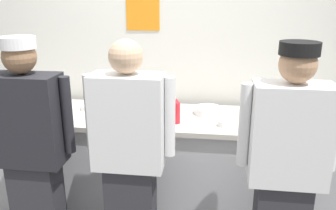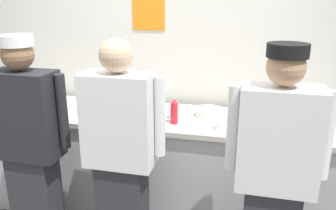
{
  "view_description": "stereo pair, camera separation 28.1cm",
  "coord_description": "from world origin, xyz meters",
  "px_view_note": "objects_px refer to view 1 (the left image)",
  "views": [
    {
      "loc": [
        0.45,
        -2.29,
        1.86
      ],
      "look_at": [
        0.1,
        0.37,
        1.01
      ],
      "focal_mm": 36.78,
      "sensor_mm": 36.0,
      "label": 1
    },
    {
      "loc": [
        0.73,
        -2.24,
        1.86
      ],
      "look_at": [
        0.1,
        0.37,
        1.01
      ],
      "focal_mm": 36.78,
      "sensor_mm": 36.0,
      "label": 2
    }
  ],
  "objects_px": {
    "chef_far_right": "(286,167)",
    "plate_stack_rear": "(52,110)",
    "deli_cup": "(176,112)",
    "chef_center": "(130,156)",
    "sheet_tray": "(288,122)",
    "ramekin_orange_sauce": "(106,104)",
    "ramekin_yellow_sauce": "(224,123)",
    "plate_stack_front": "(208,111)",
    "chef_near_left": "(32,150)",
    "ramekin_red_sauce": "(85,108)",
    "mixing_bowl_steel": "(117,108)",
    "squeeze_bottle_primary": "(176,111)"
  },
  "relations": [
    {
      "from": "plate_stack_rear",
      "to": "mixing_bowl_steel",
      "type": "distance_m",
      "value": 0.54
    },
    {
      "from": "ramekin_yellow_sauce",
      "to": "deli_cup",
      "type": "distance_m",
      "value": 0.41
    },
    {
      "from": "sheet_tray",
      "to": "ramekin_orange_sauce",
      "type": "height_order",
      "value": "ramekin_orange_sauce"
    },
    {
      "from": "chef_center",
      "to": "ramekin_orange_sauce",
      "type": "height_order",
      "value": "chef_center"
    },
    {
      "from": "sheet_tray",
      "to": "ramekin_orange_sauce",
      "type": "distance_m",
      "value": 1.55
    },
    {
      "from": "plate_stack_front",
      "to": "mixing_bowl_steel",
      "type": "bearing_deg",
      "value": -169.58
    },
    {
      "from": "sheet_tray",
      "to": "ramekin_yellow_sauce",
      "type": "height_order",
      "value": "ramekin_yellow_sauce"
    },
    {
      "from": "squeeze_bottle_primary",
      "to": "ramekin_orange_sauce",
      "type": "height_order",
      "value": "squeeze_bottle_primary"
    },
    {
      "from": "plate_stack_rear",
      "to": "chef_near_left",
      "type": "bearing_deg",
      "value": -79.18
    },
    {
      "from": "deli_cup",
      "to": "ramekin_red_sauce",
      "type": "bearing_deg",
      "value": 172.56
    },
    {
      "from": "sheet_tray",
      "to": "deli_cup",
      "type": "distance_m",
      "value": 0.88
    },
    {
      "from": "chef_near_left",
      "to": "deli_cup",
      "type": "xyz_separation_m",
      "value": [
        0.91,
        0.62,
        0.1
      ]
    },
    {
      "from": "chef_far_right",
      "to": "plate_stack_rear",
      "type": "distance_m",
      "value": 1.86
    },
    {
      "from": "chef_far_right",
      "to": "ramekin_orange_sauce",
      "type": "relative_size",
      "value": 16.6
    },
    {
      "from": "sheet_tray",
      "to": "ramekin_red_sauce",
      "type": "xyz_separation_m",
      "value": [
        -1.68,
        0.1,
        0.01
      ]
    },
    {
      "from": "chef_near_left",
      "to": "ramekin_orange_sauce",
      "type": "relative_size",
      "value": 16.58
    },
    {
      "from": "plate_stack_rear",
      "to": "ramekin_yellow_sauce",
      "type": "distance_m",
      "value": 1.4
    },
    {
      "from": "chef_near_left",
      "to": "squeeze_bottle_primary",
      "type": "bearing_deg",
      "value": 28.76
    },
    {
      "from": "chef_near_left",
      "to": "ramekin_red_sauce",
      "type": "xyz_separation_m",
      "value": [
        0.11,
        0.73,
        0.07
      ]
    },
    {
      "from": "mixing_bowl_steel",
      "to": "ramekin_yellow_sauce",
      "type": "bearing_deg",
      "value": -8.84
    },
    {
      "from": "mixing_bowl_steel",
      "to": "ramekin_yellow_sauce",
      "type": "distance_m",
      "value": 0.88
    },
    {
      "from": "chef_far_right",
      "to": "sheet_tray",
      "type": "relative_size",
      "value": 3.73
    },
    {
      "from": "chef_center",
      "to": "squeeze_bottle_primary",
      "type": "bearing_deg",
      "value": 62.27
    },
    {
      "from": "ramekin_yellow_sauce",
      "to": "plate_stack_front",
      "type": "bearing_deg",
      "value": 114.42
    },
    {
      "from": "plate_stack_front",
      "to": "mixing_bowl_steel",
      "type": "height_order",
      "value": "mixing_bowl_steel"
    },
    {
      "from": "chef_near_left",
      "to": "chef_far_right",
      "type": "height_order",
      "value": "chef_far_right"
    },
    {
      "from": "chef_center",
      "to": "plate_stack_front",
      "type": "height_order",
      "value": "chef_center"
    },
    {
      "from": "mixing_bowl_steel",
      "to": "chef_near_left",
      "type": "bearing_deg",
      "value": -124.6
    },
    {
      "from": "sheet_tray",
      "to": "ramekin_orange_sauce",
      "type": "bearing_deg",
      "value": 171.58
    },
    {
      "from": "sheet_tray",
      "to": "plate_stack_rear",
      "type": "bearing_deg",
      "value": -177.67
    },
    {
      "from": "deli_cup",
      "to": "chef_center",
      "type": "bearing_deg",
      "value": -111.63
    },
    {
      "from": "chef_near_left",
      "to": "mixing_bowl_steel",
      "type": "height_order",
      "value": "chef_near_left"
    },
    {
      "from": "chef_center",
      "to": "chef_far_right",
      "type": "bearing_deg",
      "value": -3.36
    },
    {
      "from": "chef_near_left",
      "to": "ramekin_yellow_sauce",
      "type": "bearing_deg",
      "value": 20.66
    },
    {
      "from": "chef_center",
      "to": "ramekin_yellow_sauce",
      "type": "xyz_separation_m",
      "value": [
        0.62,
        0.47,
        0.08
      ]
    },
    {
      "from": "chef_center",
      "to": "mixing_bowl_steel",
      "type": "xyz_separation_m",
      "value": [
        -0.24,
        0.6,
        0.13
      ]
    },
    {
      "from": "ramekin_orange_sauce",
      "to": "deli_cup",
      "type": "relative_size",
      "value": 1.0
    },
    {
      "from": "mixing_bowl_steel",
      "to": "ramekin_red_sauce",
      "type": "distance_m",
      "value": 0.34
    },
    {
      "from": "squeeze_bottle_primary",
      "to": "plate_stack_rear",
      "type": "bearing_deg",
      "value": 178.03
    },
    {
      "from": "plate_stack_rear",
      "to": "sheet_tray",
      "type": "relative_size",
      "value": 0.49
    },
    {
      "from": "chef_center",
      "to": "sheet_tray",
      "type": "relative_size",
      "value": 3.71
    },
    {
      "from": "chef_center",
      "to": "ramekin_red_sauce",
      "type": "xyz_separation_m",
      "value": [
        -0.56,
        0.71,
        0.08
      ]
    },
    {
      "from": "squeeze_bottle_primary",
      "to": "plate_stack_front",
      "type": "bearing_deg",
      "value": 45.92
    },
    {
      "from": "sheet_tray",
      "to": "deli_cup",
      "type": "xyz_separation_m",
      "value": [
        -0.88,
        -0.0,
        0.04
      ]
    },
    {
      "from": "sheet_tray",
      "to": "squeeze_bottle_primary",
      "type": "distance_m",
      "value": 0.87
    },
    {
      "from": "mixing_bowl_steel",
      "to": "ramekin_red_sauce",
      "type": "height_order",
      "value": "mixing_bowl_steel"
    },
    {
      "from": "chef_near_left",
      "to": "ramekin_red_sauce",
      "type": "distance_m",
      "value": 0.74
    },
    {
      "from": "chef_near_left",
      "to": "ramekin_yellow_sauce",
      "type": "xyz_separation_m",
      "value": [
        1.3,
        0.49,
        0.07
      ]
    },
    {
      "from": "plate_stack_front",
      "to": "plate_stack_rear",
      "type": "bearing_deg",
      "value": -170.55
    },
    {
      "from": "chef_far_right",
      "to": "deli_cup",
      "type": "xyz_separation_m",
      "value": [
        -0.75,
        0.66,
        0.1
      ]
    }
  ]
}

